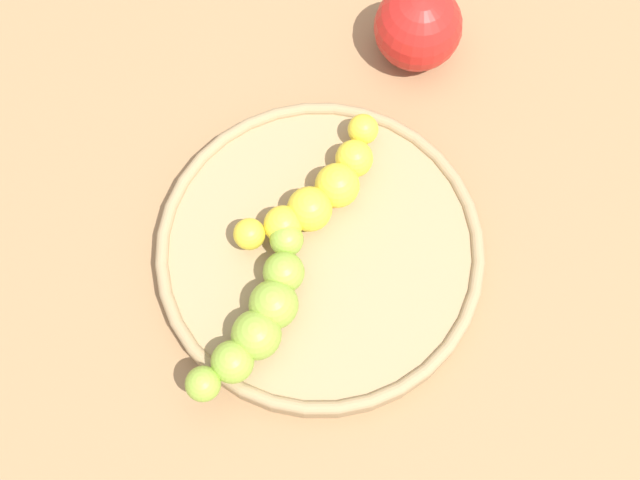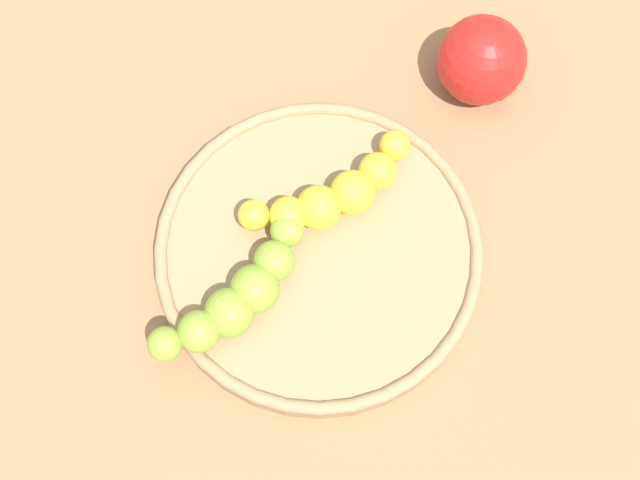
# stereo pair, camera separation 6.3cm
# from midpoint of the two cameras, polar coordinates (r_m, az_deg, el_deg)

# --- Properties ---
(ground_plane) EXTENTS (2.40, 2.40, 0.00)m
(ground_plane) POSITION_cam_midpoint_polar(r_m,az_deg,el_deg) (0.66, -2.68, -1.49)
(ground_plane) COLOR #936D47
(fruit_bowl) EXTENTS (0.25, 0.25, 0.02)m
(fruit_bowl) POSITION_cam_midpoint_polar(r_m,az_deg,el_deg) (0.65, -2.73, -1.15)
(fruit_bowl) COLOR #A08259
(fruit_bowl) RESTS_ON ground_plane
(banana_yellow) EXTENTS (0.08, 0.13, 0.03)m
(banana_yellow) POSITION_cam_midpoint_polar(r_m,az_deg,el_deg) (0.64, -2.76, 2.84)
(banana_yellow) COLOR yellow
(banana_yellow) RESTS_ON fruit_bowl
(banana_green) EXTENTS (0.11, 0.11, 0.04)m
(banana_green) POSITION_cam_midpoint_polar(r_m,az_deg,el_deg) (0.61, -6.96, -5.53)
(banana_green) COLOR #8CAD38
(banana_green) RESTS_ON fruit_bowl
(apple_red) EXTENTS (0.07, 0.07, 0.07)m
(apple_red) POSITION_cam_midpoint_polar(r_m,az_deg,el_deg) (0.71, 4.03, 13.71)
(apple_red) COLOR red
(apple_red) RESTS_ON ground_plane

